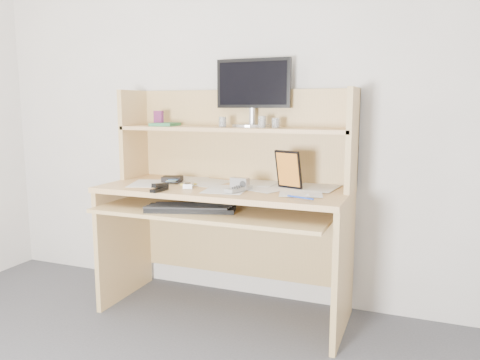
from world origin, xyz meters
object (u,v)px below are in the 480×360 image
(monitor, at_px, (253,91))
(keyboard, at_px, (191,208))
(tv_remote, at_px, (239,189))
(game_case, at_px, (288,170))
(desk, at_px, (229,194))

(monitor, bearing_deg, keyboard, -110.40)
(tv_remote, height_order, game_case, game_case)
(desk, xyz_separation_m, keyboard, (-0.10, -0.30, -0.03))
(desk, relative_size, game_case, 6.67)
(desk, bearing_deg, monitor, 60.69)
(keyboard, height_order, game_case, game_case)
(desk, xyz_separation_m, game_case, (0.36, -0.03, 0.17))
(keyboard, xyz_separation_m, tv_remote, (0.23, 0.11, 0.10))
(tv_remote, distance_m, monitor, 0.63)
(keyboard, bearing_deg, desk, 54.61)
(keyboard, distance_m, monitor, 0.80)
(desk, relative_size, monitor, 3.05)
(game_case, distance_m, monitor, 0.55)
(tv_remote, bearing_deg, game_case, 49.40)
(keyboard, bearing_deg, game_case, 12.64)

